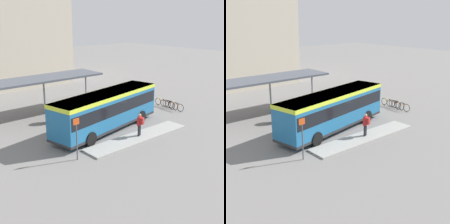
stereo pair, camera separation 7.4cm
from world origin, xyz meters
TOP-DOWN VIEW (x-y plane):
  - ground_plane at (0.00, 0.00)m, footprint 120.00×120.00m
  - curb_island at (0.61, -2.96)m, footprint 9.34×1.80m
  - city_bus at (0.01, 0.00)m, footprint 10.87×4.40m
  - pedestrian_waiting at (0.82, -2.90)m, footprint 0.51×0.55m
  - bicycle_orange at (8.56, -0.30)m, footprint 0.48×1.79m
  - bicycle_black at (8.69, 0.36)m, footprint 0.48×1.80m
  - bicycle_red at (8.84, 1.01)m, footprint 0.48×1.59m
  - bicycle_yellow at (8.77, 1.67)m, footprint 0.48×1.73m
  - station_shelter at (-1.65, 7.14)m, footprint 11.32×3.45m
  - potted_planter_near_shelter at (-2.56, 4.48)m, footprint 0.96×0.96m
  - platform_sign at (-5.01, -2.98)m, footprint 0.44×0.08m

SIDE VIEW (x-z plane):
  - ground_plane at x=0.00m, z-range 0.00..0.00m
  - curb_island at x=0.61m, z-range 0.00..0.12m
  - bicycle_red at x=8.84m, z-range 0.00..0.69m
  - bicycle_yellow at x=8.77m, z-range 0.00..0.75m
  - bicycle_orange at x=8.56m, z-range 0.00..0.77m
  - bicycle_black at x=8.69m, z-range 0.00..0.78m
  - potted_planter_near_shelter at x=-2.56m, z-range 0.02..1.36m
  - pedestrian_waiting at x=0.82m, z-range 0.25..2.01m
  - platform_sign at x=-5.01m, z-range 0.16..2.96m
  - city_bus at x=0.01m, z-range 0.26..3.36m
  - station_shelter at x=-1.65m, z-range 1.59..5.06m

